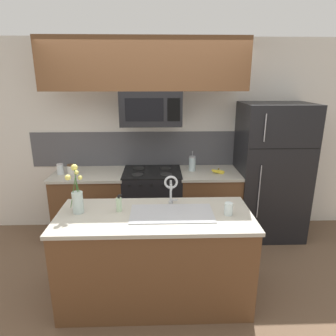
# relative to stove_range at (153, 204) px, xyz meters

# --- Properties ---
(ground_plane) EXTENTS (10.00, 10.00, 0.00)m
(ground_plane) POSITION_rel_stove_range_xyz_m (-0.00, -0.90, -0.46)
(ground_plane) COLOR brown
(rear_partition) EXTENTS (5.20, 0.10, 2.60)m
(rear_partition) POSITION_rel_stove_range_xyz_m (0.30, 0.38, 0.84)
(rear_partition) COLOR silver
(rear_partition) RESTS_ON ground
(splash_band) EXTENTS (3.32, 0.01, 0.48)m
(splash_band) POSITION_rel_stove_range_xyz_m (-0.00, 0.32, 0.69)
(splash_band) COLOR #4C4C51
(splash_band) RESTS_ON rear_partition
(back_counter_left) EXTENTS (0.93, 0.65, 0.91)m
(back_counter_left) POSITION_rel_stove_range_xyz_m (-0.83, 0.00, -0.01)
(back_counter_left) COLOR brown
(back_counter_left) RESTS_ON ground
(back_counter_right) EXTENTS (0.79, 0.65, 0.91)m
(back_counter_right) POSITION_rel_stove_range_xyz_m (0.76, 0.00, -0.01)
(back_counter_right) COLOR brown
(back_counter_right) RESTS_ON ground
(stove_range) EXTENTS (0.76, 0.64, 0.93)m
(stove_range) POSITION_rel_stove_range_xyz_m (0.00, 0.00, 0.00)
(stove_range) COLOR black
(stove_range) RESTS_ON ground
(microwave) EXTENTS (0.74, 0.40, 0.41)m
(microwave) POSITION_rel_stove_range_xyz_m (0.00, -0.02, 1.28)
(microwave) COLOR black
(upper_cabinet_band) EXTENTS (2.42, 0.34, 0.60)m
(upper_cabinet_band) POSITION_rel_stove_range_xyz_m (-0.07, -0.05, 1.79)
(upper_cabinet_band) COLOR brown
(refrigerator) EXTENTS (0.88, 0.74, 1.80)m
(refrigerator) POSITION_rel_stove_range_xyz_m (1.58, 0.02, 0.44)
(refrigerator) COLOR black
(refrigerator) RESTS_ON ground
(storage_jar_tall) EXTENTS (0.08, 0.08, 0.14)m
(storage_jar_tall) POSITION_rel_stove_range_xyz_m (-1.18, -0.03, 0.52)
(storage_jar_tall) COLOR silver
(storage_jar_tall) RESTS_ON back_counter_left
(storage_jar_medium) EXTENTS (0.11, 0.11, 0.12)m
(storage_jar_medium) POSITION_rel_stove_range_xyz_m (-1.05, -0.00, 0.51)
(storage_jar_medium) COLOR silver
(storage_jar_medium) RESTS_ON back_counter_left
(banana_bunch) EXTENTS (0.19, 0.13, 0.08)m
(banana_bunch) POSITION_rel_stove_range_xyz_m (0.86, -0.06, 0.47)
(banana_bunch) COLOR yellow
(banana_bunch) RESTS_ON back_counter_right
(french_press) EXTENTS (0.09, 0.09, 0.27)m
(french_press) POSITION_rel_stove_range_xyz_m (0.53, 0.06, 0.55)
(french_press) COLOR silver
(french_press) RESTS_ON back_counter_right
(island_counter) EXTENTS (1.79, 0.76, 0.91)m
(island_counter) POSITION_rel_stove_range_xyz_m (0.04, -1.25, -0.01)
(island_counter) COLOR brown
(island_counter) RESTS_ON ground
(kitchen_sink) EXTENTS (0.76, 0.40, 0.16)m
(kitchen_sink) POSITION_rel_stove_range_xyz_m (0.20, -1.25, 0.38)
(kitchen_sink) COLOR #ADAFB5
(kitchen_sink) RESTS_ON island_counter
(sink_faucet) EXTENTS (0.14, 0.14, 0.31)m
(sink_faucet) POSITION_rel_stove_range_xyz_m (0.20, -1.05, 0.65)
(sink_faucet) COLOR #B7BABF
(sink_faucet) RESTS_ON island_counter
(dish_soap_bottle) EXTENTS (0.06, 0.05, 0.16)m
(dish_soap_bottle) POSITION_rel_stove_range_xyz_m (-0.29, -1.17, 0.52)
(dish_soap_bottle) COLOR beige
(dish_soap_bottle) RESTS_ON island_counter
(drinking_glass) EXTENTS (0.08, 0.08, 0.12)m
(drinking_glass) POSITION_rel_stove_range_xyz_m (0.72, -1.28, 0.51)
(drinking_glass) COLOR silver
(drinking_glass) RESTS_ON island_counter
(flower_vase) EXTENTS (0.14, 0.15, 0.44)m
(flower_vase) POSITION_rel_stove_range_xyz_m (-0.66, -1.19, 0.58)
(flower_vase) COLOR silver
(flower_vase) RESTS_ON island_counter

